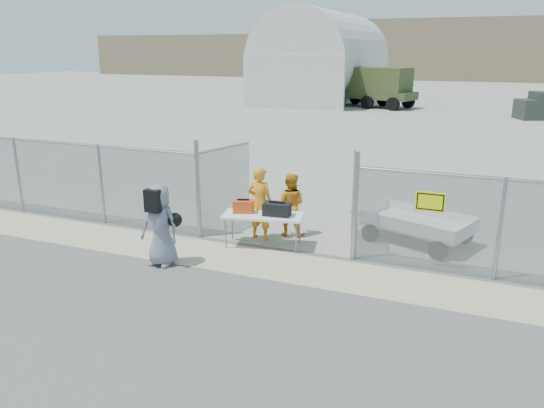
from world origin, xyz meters
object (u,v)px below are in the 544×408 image
at_px(security_worker_left, 260,203).
at_px(visitor, 160,225).
at_px(folding_table, 263,230).
at_px(security_worker_right, 290,205).
at_px(utility_trailer, 417,227).

height_order(security_worker_left, visitor, security_worker_left).
distance_m(folding_table, security_worker_right, 1.13).
height_order(security_worker_right, utility_trailer, security_worker_right).
relative_size(folding_table, security_worker_left, 1.02).
distance_m(security_worker_right, visitor, 3.50).
distance_m(visitor, utility_trailer, 6.24).
bearing_deg(security_worker_right, utility_trailer, -174.26).
xyz_separation_m(folding_table, security_worker_right, (0.32, 1.01, 0.41)).
relative_size(folding_table, security_worker_right, 1.17).
height_order(security_worker_left, security_worker_right, security_worker_left).
bearing_deg(security_worker_right, folding_table, 65.75).
bearing_deg(security_worker_left, utility_trailer, -156.26).
xyz_separation_m(security_worker_right, utility_trailer, (3.12, 0.68, -0.42)).
bearing_deg(folding_table, visitor, -143.41).
bearing_deg(utility_trailer, folding_table, -133.87).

